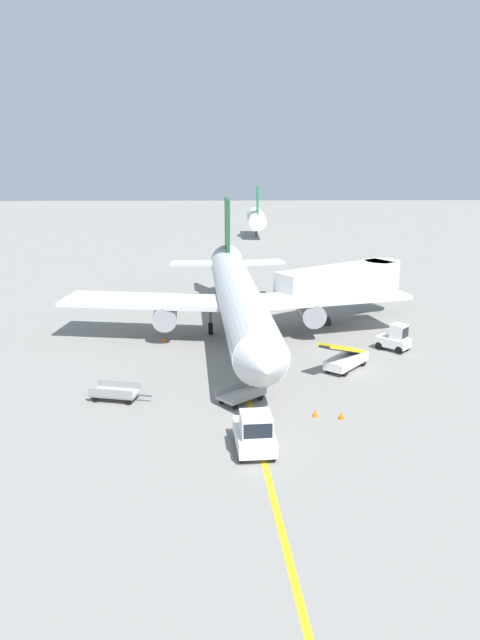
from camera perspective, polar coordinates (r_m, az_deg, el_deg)
The scene contains 14 objects.
ground_plane at distance 39.09m, azimuth 0.77°, elevation -7.23°, with size 300.00×300.00×0.00m, color gray.
taxi_line_yellow at distance 43.74m, azimuth 0.14°, elevation -4.73°, with size 0.30×80.00×0.01m, color yellow.
airliner at distance 50.54m, azimuth -0.13°, elevation 2.06°, with size 28.56×35.33×10.10m.
jet_bridge at distance 57.35m, azimuth 9.60°, elevation 3.56°, with size 12.06×9.16×4.85m.
pushback_tug at distance 32.64m, azimuth 1.34°, elevation -10.05°, with size 2.17×3.73×2.20m.
baggage_tug_near_wing at distance 49.53m, azimuth 13.68°, elevation -1.64°, with size 2.65×2.58×2.10m.
belt_loader_forward_hold at distance 44.73m, azimuth 9.40°, elevation -3.43°, with size 4.12×4.67×2.59m.
baggage_cart_loaded at distance 38.75m, azimuth 0.13°, elevation -6.69°, with size 3.35×3.09×0.94m.
baggage_cart_empty_trailing at distance 39.79m, azimuth -11.08°, elevation -6.38°, with size 3.84×2.14×0.94m.
ground_crew_marshaller at distance 44.77m, azimuth 0.05°, elevation -3.02°, with size 0.36×0.24×1.70m.
safety_cone_nose_left at distance 36.98m, azimuth 9.07°, elevation -8.41°, with size 0.36×0.36×0.44m, color orange.
safety_cone_nose_right at distance 50.81m, azimuth -6.84°, elevation -1.72°, with size 0.36×0.36×0.44m, color orange.
safety_cone_wingtip_left at distance 37.07m, azimuth 6.76°, elevation -8.26°, with size 0.36×0.36×0.44m, color orange.
distant_aircraft_far_left at distance 109.83m, azimuth 1.48°, elevation 9.10°, with size 3.00×10.10×8.80m.
Camera 1 is at (-1.36, -36.11, 14.92)m, focal length 35.80 mm.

